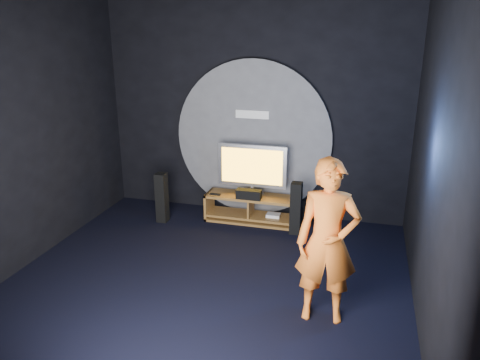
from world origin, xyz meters
name	(u,v)px	position (x,y,z in m)	size (l,w,h in m)	color
floor	(206,283)	(0.00, 0.00, 0.00)	(5.00, 5.00, 0.00)	black
back_wall	(254,111)	(0.00, 2.50, 1.75)	(5.00, 0.04, 3.50)	black
front_wall	(74,243)	(0.00, -2.50, 1.75)	(5.00, 0.04, 3.50)	black
left_wall	(18,136)	(-2.50, 0.00, 1.75)	(0.04, 5.00, 3.50)	black
right_wall	(436,166)	(2.50, 0.00, 1.75)	(0.04, 5.00, 3.50)	black
wall_disc_panel	(253,139)	(0.00, 2.44, 1.30)	(2.60, 0.11, 2.60)	#515156
media_console	(251,210)	(0.08, 2.05, 0.19)	(1.49, 0.45, 0.45)	olive
tv	(252,168)	(0.07, 2.12, 0.91)	(1.12, 0.22, 0.83)	silver
center_speaker	(249,194)	(0.07, 1.90, 0.53)	(0.40, 0.15, 0.15)	black
remote	(215,194)	(-0.50, 1.93, 0.46)	(0.18, 0.05, 0.02)	black
tower_speaker_left	(162,198)	(-1.33, 1.67, 0.41)	(0.17, 0.18, 0.83)	black
tower_speaker_right	(296,208)	(0.85, 1.79, 0.41)	(0.17, 0.18, 0.83)	black
subwoofer	(304,213)	(0.92, 2.25, 0.16)	(0.29, 0.29, 0.32)	black
player	(327,242)	(1.50, -0.32, 0.92)	(0.67, 0.44, 1.83)	orange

